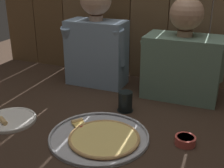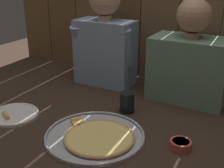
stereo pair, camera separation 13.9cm
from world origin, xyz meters
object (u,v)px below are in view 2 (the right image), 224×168
at_px(pizza_tray, 96,136).
at_px(diner_left, 105,37).
at_px(drinking_glass, 127,102).
at_px(diner_right, 190,58).
at_px(dinner_plate, 14,114).
at_px(dipping_bowl, 181,144).

bearing_deg(pizza_tray, diner_left, 116.36).
distance_m(drinking_glass, diner_right, 0.41).
distance_m(drinking_glass, diner_left, 0.48).
bearing_deg(pizza_tray, drinking_glass, 89.30).
xyz_separation_m(dinner_plate, drinking_glass, (0.47, 0.32, 0.04)).
bearing_deg(pizza_tray, dipping_bowl, 15.62).
distance_m(dinner_plate, drinking_glass, 0.57).
bearing_deg(drinking_glass, pizza_tray, -90.70).
distance_m(pizza_tray, dinner_plate, 0.46).
bearing_deg(diner_left, drinking_glass, -44.90).
relative_size(drinking_glass, diner_left, 0.17).
relative_size(drinking_glass, dipping_bowl, 1.19).
height_order(pizza_tray, diner_left, diner_left).
bearing_deg(diner_right, drinking_glass, -127.13).
bearing_deg(drinking_glass, dipping_bowl, -30.47).
xyz_separation_m(drinking_glass, diner_left, (-0.29, 0.29, 0.24)).
bearing_deg(pizza_tray, diner_right, 68.96).
relative_size(pizza_tray, dipping_bowl, 5.01).
relative_size(dinner_plate, drinking_glass, 2.36).
height_order(dinner_plate, diner_right, diner_right).
bearing_deg(drinking_glass, diner_right, 52.87).
bearing_deg(diner_right, diner_left, -179.98).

